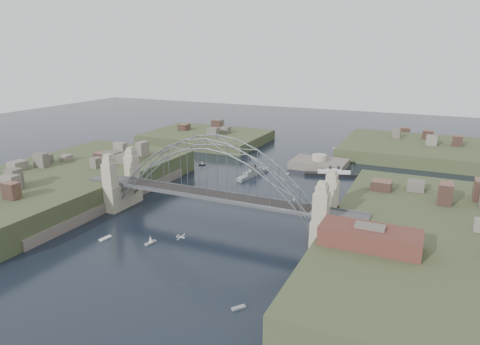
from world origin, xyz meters
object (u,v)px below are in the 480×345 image
fort_island (319,168)px  ocean_liner (334,174)px  naval_cruiser_far (251,146)px  naval_cruiser_near (253,174)px  wharf_shed (370,237)px  bridge (212,181)px

fort_island → ocean_liner: bearing=-50.2°
fort_island → naval_cruiser_far: 45.48m
naval_cruiser_near → ocean_liner: bearing=23.7°
wharf_shed → naval_cruiser_far: bearing=124.4°
fort_island → ocean_liner: 13.33m
naval_cruiser_far → naval_cruiser_near: bearing=-65.4°
bridge → naval_cruiser_near: bridge is taller
wharf_shed → naval_cruiser_near: size_ratio=1.04×
fort_island → naval_cruiser_far: size_ratio=1.55×
naval_cruiser_near → wharf_shed: bearing=-49.7°
wharf_shed → ocean_liner: 77.99m
fort_island → wharf_shed: (32.00, -84.00, 10.34)m
wharf_shed → naval_cruiser_far: wharf_shed is taller
fort_island → ocean_liner: size_ratio=0.99×
bridge → wharf_shed: bearing=-17.7°
bridge → fort_island: (12.00, 70.00, -12.66)m
bridge → naval_cruiser_far: (-28.15, 91.33, -11.58)m
fort_island → naval_cruiser_far: fort_island is taller
bridge → naval_cruiser_far: size_ratio=5.92×
wharf_shed → naval_cruiser_far: 128.01m
wharf_shed → bridge: bearing=162.3°
naval_cruiser_far → wharf_shed: bearing=-55.6°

